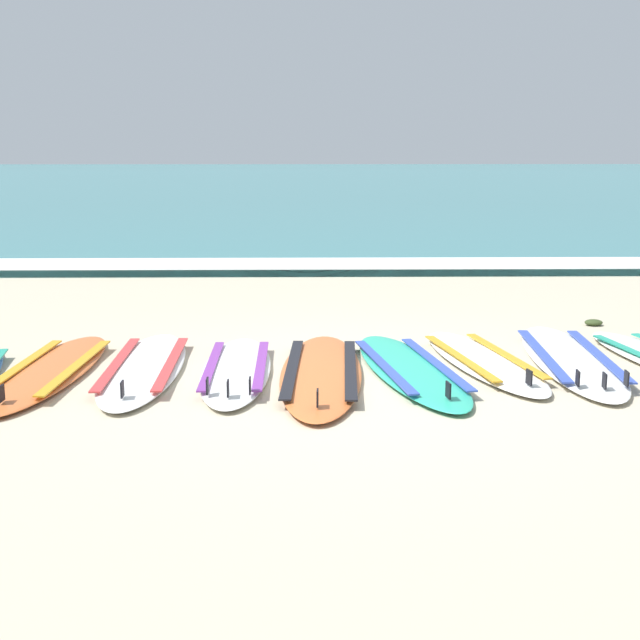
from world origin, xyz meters
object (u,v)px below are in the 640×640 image
at_px(surfboard_6, 483,360).
at_px(surfboard_7, 570,359).
at_px(surfboard_4, 321,372).
at_px(surfboard_3, 236,369).
at_px(surfboard_2, 144,367).
at_px(surfboard_1, 49,370).
at_px(surfboard_5, 410,369).

bearing_deg(surfboard_6, surfboard_7, 3.27).
xyz_separation_m(surfboard_4, surfboard_7, (2.05, 0.39, 0.00)).
distance_m(surfboard_4, surfboard_6, 1.37).
bearing_deg(surfboard_3, surfboard_2, 173.80).
bearing_deg(surfboard_2, surfboard_6, 3.53).
xyz_separation_m(surfboard_1, surfboard_5, (2.81, 0.01, 0.00)).
bearing_deg(surfboard_7, surfboard_2, -176.53).
xyz_separation_m(surfboard_1, surfboard_2, (0.72, 0.09, 0.00)).
bearing_deg(surfboard_3, surfboard_7, 6.07).
distance_m(surfboard_6, surfboard_7, 0.73).
height_order(surfboard_4, surfboard_5, same).
bearing_deg(surfboard_5, surfboard_3, -179.98).
bearing_deg(surfboard_1, surfboard_2, 6.78).
bearing_deg(surfboard_5, surfboard_1, -179.86).
xyz_separation_m(surfboard_4, surfboard_6, (1.32, 0.34, 0.00)).
height_order(surfboard_2, surfboard_6, same).
bearing_deg(surfboard_5, surfboard_4, -172.04).
distance_m(surfboard_4, surfboard_7, 2.09).
xyz_separation_m(surfboard_2, surfboard_4, (1.40, -0.18, -0.00)).
bearing_deg(surfboard_2, surfboard_5, -2.17).
relative_size(surfboard_2, surfboard_3, 1.11).
distance_m(surfboard_1, surfboard_4, 2.12).
relative_size(surfboard_1, surfboard_5, 1.00).
xyz_separation_m(surfboard_5, surfboard_7, (1.36, 0.29, 0.00)).
relative_size(surfboard_2, surfboard_4, 0.94).
relative_size(surfboard_5, surfboard_7, 0.95).
xyz_separation_m(surfboard_3, surfboard_5, (1.36, 0.00, -0.00)).
bearing_deg(surfboard_7, surfboard_6, -176.73).
height_order(surfboard_1, surfboard_5, same).
relative_size(surfboard_6, surfboard_7, 0.89).
bearing_deg(surfboard_4, surfboard_6, 14.58).
distance_m(surfboard_1, surfboard_5, 2.81).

